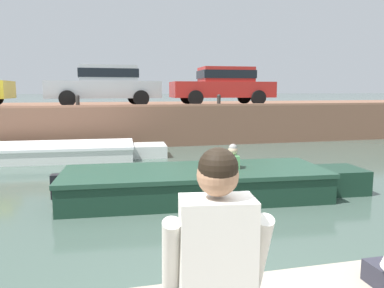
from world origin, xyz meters
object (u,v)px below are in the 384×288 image
car_left_inner_silver (105,84)px  mooring_bollard_east (219,100)px  motorboat_passing (208,183)px  mooring_bollard_mid (78,100)px  car_centre_red (223,84)px  person_seated_left (215,263)px  boat_moored_west_white (53,152)px

car_left_inner_silver → mooring_bollard_east: (4.25, -1.19, -0.61)m
mooring_bollard_east → motorboat_passing: bearing=-109.1°
mooring_bollard_mid → mooring_bollard_east: bearing=0.0°
motorboat_passing → car_left_inner_silver: bearing=102.6°
car_centre_red → mooring_bollard_mid: 5.95m
mooring_bollard_mid → mooring_bollard_east: same height
mooring_bollard_east → person_seated_left: bearing=-107.6°
person_seated_left → boat_moored_west_white: bearing=101.2°
motorboat_passing → mooring_bollard_mid: (-2.82, 6.99, 1.45)m
car_left_inner_silver → mooring_bollard_east: car_left_inner_silver is taller
car_centre_red → person_seated_left: 14.16m
person_seated_left → car_centre_red: bearing=71.7°
car_left_inner_silver → person_seated_left: car_left_inner_silver is taller
car_left_inner_silver → person_seated_left: bearing=-88.4°
car_centre_red → mooring_bollard_east: size_ratio=9.56×
boat_moored_west_white → car_centre_red: (6.49, 3.03, 2.12)m
boat_moored_west_white → car_left_inner_silver: (1.68, 3.04, 2.12)m
car_left_inner_silver → mooring_bollard_east: 4.46m
mooring_bollard_mid → car_left_inner_silver: bearing=50.4°
car_left_inner_silver → car_centre_red: same height
car_left_inner_silver → mooring_bollard_east: bearing=-15.6°
boat_moored_west_white → car_centre_red: size_ratio=1.54×
car_centre_red → mooring_bollard_east: bearing=-115.3°
boat_moored_west_white → person_seated_left: person_seated_left is taller
car_centre_red → mooring_bollard_east: (-0.56, -1.19, -0.61)m
car_centre_red → mooring_bollard_east: 1.45m
car_left_inner_silver → car_centre_red: bearing=-0.1°
car_left_inner_silver → mooring_bollard_east: size_ratio=9.78×
boat_moored_west_white → motorboat_passing: (3.51, -5.14, 0.07)m
motorboat_passing → car_centre_red: 8.94m
motorboat_passing → car_left_inner_silver: size_ratio=1.43×
car_left_inner_silver → mooring_bollard_mid: 1.66m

